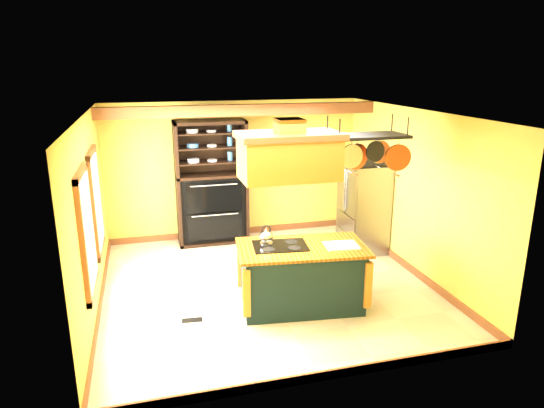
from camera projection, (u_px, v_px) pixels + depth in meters
name	position (u px, v px, depth m)	size (l,w,h in m)	color
floor	(266.00, 285.00, 7.68)	(5.00, 5.00, 0.00)	beige
ceiling	(265.00, 113.00, 6.92)	(5.00, 5.00, 0.00)	white
wall_back	(235.00, 170.00, 9.62)	(5.00, 0.02, 2.70)	#DCB650
wall_front	(326.00, 269.00, 4.98)	(5.00, 0.02, 2.70)	#DCB650
wall_left	(90.00, 217.00, 6.68)	(0.02, 5.00, 2.70)	#DCB650
wall_right	(414.00, 193.00, 7.92)	(0.02, 5.00, 2.70)	#DCB650
ceiling_beam	(242.00, 110.00, 8.53)	(5.00, 0.15, 0.20)	brown
window_near	(87.00, 232.00, 5.93)	(0.06, 1.06, 1.56)	brown
window_far	(96.00, 201.00, 7.23)	(0.06, 1.06, 1.56)	brown
kitchen_island	(301.00, 276.00, 6.91)	(1.90, 1.20, 1.11)	black
range_hood	(289.00, 154.00, 6.37)	(1.36, 0.77, 0.80)	#C08230
pot_rack	(367.00, 145.00, 6.62)	(1.20, 0.54, 0.75)	black
refrigerator	(363.00, 209.00, 8.95)	(0.72, 0.84, 1.65)	gray
hutch	(212.00, 196.00, 9.38)	(1.34, 0.61, 2.37)	black
floor_register	(192.00, 320.00, 6.63)	(0.28, 0.12, 0.01)	black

